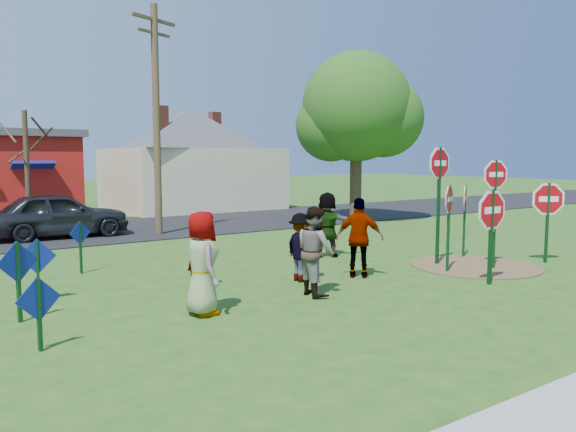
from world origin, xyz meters
The scene contains 25 objects.
ground centered at (0.00, 0.00, 0.00)m, with size 120.00×120.00×0.00m, color #235217.
road centered at (0.00, 11.50, 0.02)m, with size 120.00×7.50×0.04m, color black.
dirt_patch centered at (4.50, -1.00, 0.01)m, with size 3.20×3.20×0.03m, color brown.
cream_house centered at (5.50, 18.00, 2.92)m, with size 9.40×9.40×6.50m.
stop_sign_a centered at (3.05, -2.45, 1.48)m, with size 1.17×0.08×2.21m.
stop_sign_b centered at (3.88, -0.28, 2.31)m, with size 1.11×0.12×3.17m.
stop_sign_c centered at (4.68, -1.36, 2.00)m, with size 0.95×0.25×2.82m.
stop_sign_d centered at (5.31, 0.01, 1.51)m, with size 0.81×0.56×2.15m.
stop_sign_e centered at (4.58, -1.46, 1.18)m, with size 0.89×0.45×1.78m.
stop_sign_f centered at (6.45, -1.72, 1.55)m, with size 0.94×0.69×2.25m.
stop_sign_g centered at (3.33, -1.07, 1.55)m, with size 0.86×0.43×2.24m.
blue_diamond_a centered at (-5.87, -1.41, 0.65)m, with size 0.64×0.17×1.08m.
blue_diamond_b centered at (-5.86, 0.29, 0.85)m, with size 0.68×0.27×1.38m.
blue_diamond_c centered at (-5.32, 1.55, 0.75)m, with size 0.67×0.18×1.22m.
blue_diamond_d centered at (-3.95, 3.81, 0.78)m, with size 0.53×0.22×1.26m.
person_a centered at (-3.13, -1.02, 0.91)m, with size 0.89×0.58×1.83m, color #394E7C.
person_b centered at (-2.39, 0.73, 0.76)m, with size 0.56×0.36×1.52m, color #206D63.
person_c centered at (-0.63, -1.03, 0.90)m, with size 0.87×0.68×1.79m, color brown.
person_d centered at (-0.14, 0.14, 0.76)m, with size 0.99×0.57×1.53m, color #34343A.
person_e centered at (1.20, -0.30, 0.92)m, with size 1.08×0.45×1.84m, color #4B2B59.
person_f centered at (2.26, 2.23, 0.90)m, with size 1.68×0.53×1.81m, color #1A4A23.
suv centered at (-3.00, 10.26, 0.81)m, with size 1.83×4.54×1.55m, color #303035.
utility_pole centered at (0.11, 9.09, 4.20)m, with size 1.84×0.86×7.98m.
leafy_tree centered at (8.70, 8.19, 4.62)m, with size 5.05×4.61×7.18m.
bare_tree_east centered at (-3.57, 12.35, 2.87)m, with size 1.80×1.80×4.44m.
Camera 1 is at (-7.37, -9.82, 2.76)m, focal length 35.00 mm.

